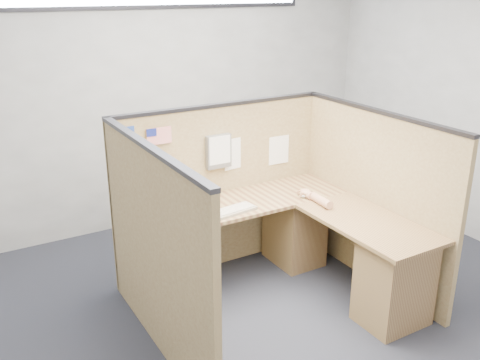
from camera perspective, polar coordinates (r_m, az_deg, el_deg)
floor at (r=4.44m, az=4.48°, el=-13.97°), size 5.00×5.00×0.00m
wall_back at (r=5.77m, az=-8.11°, el=9.05°), size 5.00×0.00×5.00m
cubicle_partitions at (r=4.39m, az=1.57°, el=-2.93°), size 2.06×1.83×1.53m
l_desk at (r=4.53m, az=4.47°, el=-7.44°), size 1.95×1.75×0.73m
laptop at (r=4.52m, az=-7.23°, el=-2.07°), size 0.37×0.37×0.24m
keyboard at (r=4.37m, az=-1.15°, el=-3.37°), size 0.49×0.22×0.03m
mouse at (r=4.72m, az=6.97°, el=-1.56°), size 0.12×0.09×0.05m
hand_forearm at (r=4.62m, az=8.12°, el=-1.90°), size 0.11×0.39×0.08m
blue_poster at (r=4.33m, az=-11.87°, el=4.15°), size 0.17×0.03×0.22m
american_flag at (r=4.39m, az=-8.93°, el=4.44°), size 0.22×0.01×0.38m
file_holder at (r=4.66m, az=-2.29°, el=3.08°), size 0.23×0.05×0.30m
paper_left at (r=4.78m, az=-0.55°, el=2.83°), size 0.22×0.03×0.28m
paper_right at (r=5.04m, az=4.17°, el=3.21°), size 0.21×0.01×0.27m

